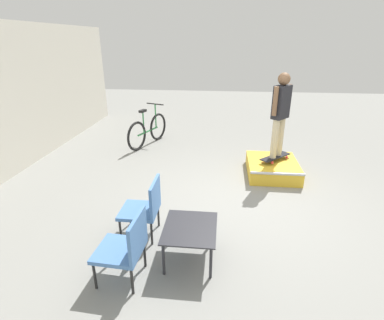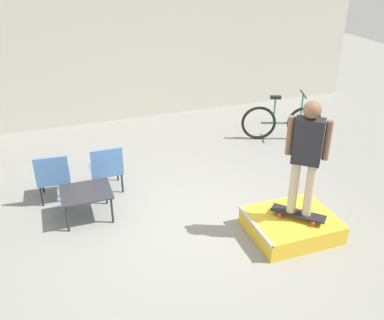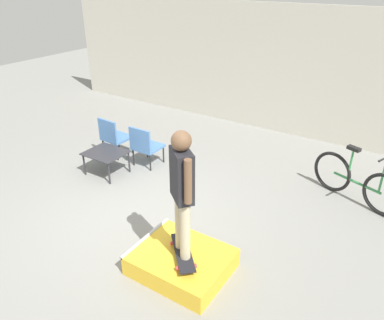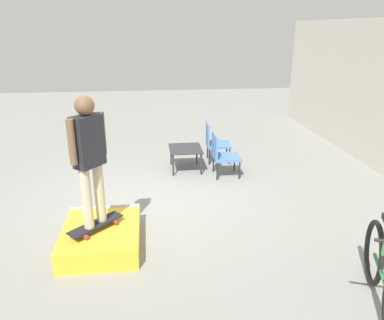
% 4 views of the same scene
% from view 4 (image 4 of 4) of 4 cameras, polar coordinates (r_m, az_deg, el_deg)
% --- Properties ---
extents(ground_plane, '(24.00, 24.00, 0.00)m').
position_cam_4_polar(ground_plane, '(6.49, -6.75, -6.25)').
color(ground_plane, gray).
extents(skate_ramp_box, '(1.25, 1.01, 0.31)m').
position_cam_4_polar(skate_ramp_box, '(5.31, -13.62, -11.27)').
color(skate_ramp_box, gold).
rests_on(skate_ramp_box, ground_plane).
extents(skateboard_on_ramp, '(0.69, 0.70, 0.07)m').
position_cam_4_polar(skateboard_on_ramp, '(5.15, -14.43, -9.48)').
color(skateboard_on_ramp, black).
rests_on(skateboard_on_ramp, skate_ramp_box).
extents(person_skater, '(0.46, 0.39, 1.69)m').
position_cam_4_polar(person_skater, '(4.76, -15.44, 1.18)').
color(person_skater, '#C6B793').
rests_on(person_skater, skateboard_on_ramp).
extents(coffee_table, '(0.76, 0.66, 0.46)m').
position_cam_4_polar(coffee_table, '(7.72, -1.01, 1.41)').
color(coffee_table, '#2D2D33').
rests_on(coffee_table, ground_plane).
extents(patio_chair_left, '(0.55, 0.55, 0.86)m').
position_cam_4_polar(patio_chair_left, '(8.21, 3.42, 2.94)').
color(patio_chair_left, black).
rests_on(patio_chair_left, ground_plane).
extents(patio_chair_right, '(0.52, 0.52, 0.86)m').
position_cam_4_polar(patio_chair_right, '(7.39, 4.59, 1.02)').
color(patio_chair_right, black).
rests_on(patio_chair_right, ground_plane).
extents(bicycle, '(1.64, 0.72, 1.04)m').
position_cam_4_polar(bicycle, '(4.48, 27.21, -15.54)').
color(bicycle, black).
rests_on(bicycle, ground_plane).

